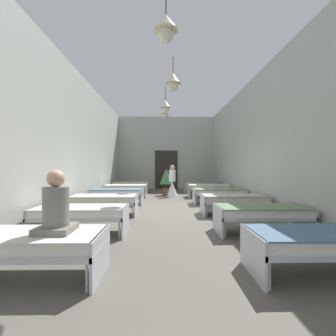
{
  "coord_description": "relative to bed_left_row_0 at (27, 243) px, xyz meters",
  "views": [
    {
      "loc": [
        -0.18,
        -7.71,
        1.42
      ],
      "look_at": [
        0.0,
        1.19,
        1.35
      ],
      "focal_mm": 24.74,
      "sensor_mm": 36.0,
      "label": 1
    }
  ],
  "objects": [
    {
      "name": "bed_right_row_1",
      "position": [
        3.81,
        1.9,
        0.0
      ],
      "size": [
        1.9,
        0.84,
        0.57
      ],
      "color": "#B7BCC1",
      "rests_on": "ground"
    },
    {
      "name": "bed_right_row_3",
      "position": [
        3.81,
        5.7,
        0.0
      ],
      "size": [
        1.9,
        0.84,
        0.57
      ],
      "color": "#B7BCC1",
      "rests_on": "ground"
    },
    {
      "name": "ground_plane",
      "position": [
        1.91,
        4.75,
        -0.49
      ],
      "size": [
        6.51,
        14.06,
        0.1
      ],
      "primitive_type": "cube",
      "color": "#59544C"
    },
    {
      "name": "bed_left_row_3",
      "position": [
        0.0,
        5.7,
        0.0
      ],
      "size": [
        1.9,
        0.84,
        0.57
      ],
      "color": "#B7BCC1",
      "rests_on": "ground"
    },
    {
      "name": "bed_left_row_2",
      "position": [
        0.0,
        3.8,
        0.0
      ],
      "size": [
        1.9,
        0.84,
        0.57
      ],
      "color": "#B7BCC1",
      "rests_on": "ground"
    },
    {
      "name": "bed_right_row_5",
      "position": [
        3.81,
        9.5,
        0.0
      ],
      "size": [
        1.9,
        0.84,
        0.57
      ],
      "color": "#B7BCC1",
      "rests_on": "ground"
    },
    {
      "name": "nurse_near_aisle",
      "position": [
        2.14,
        7.92,
        0.09
      ],
      "size": [
        0.52,
        0.52,
        1.49
      ],
      "rotation": [
        0.0,
        0.0,
        1.87
      ],
      "color": "white",
      "rests_on": "ground"
    },
    {
      "name": "patient_seated_primary",
      "position": [
        0.35,
        0.03,
        0.43
      ],
      "size": [
        0.44,
        0.44,
        0.8
      ],
      "color": "slate",
      "rests_on": "bed_left_row_0"
    },
    {
      "name": "bed_left_row_4",
      "position": [
        0.0,
        7.6,
        0.0
      ],
      "size": [
        1.9,
        0.84,
        0.57
      ],
      "color": "#B7BCC1",
      "rests_on": "ground"
    },
    {
      "name": "bed_left_row_1",
      "position": [
        0.0,
        1.9,
        0.0
      ],
      "size": [
        1.9,
        0.84,
        0.57
      ],
      "color": "#B7BCC1",
      "rests_on": "ground"
    },
    {
      "name": "potted_plant",
      "position": [
        1.86,
        8.33,
        0.39
      ],
      "size": [
        0.62,
        0.62,
        1.31
      ],
      "color": "brown",
      "rests_on": "ground"
    },
    {
      "name": "bed_right_row_0",
      "position": [
        3.81,
        0.0,
        0.0
      ],
      "size": [
        1.9,
        0.84,
        0.57
      ],
      "color": "#B7BCC1",
      "rests_on": "ground"
    },
    {
      "name": "room_shell",
      "position": [
        1.91,
        6.07,
        1.83
      ],
      "size": [
        6.31,
        13.66,
        4.52
      ],
      "color": "#B2B7AD",
      "rests_on": "ground"
    },
    {
      "name": "bed_left_row_0",
      "position": [
        0.0,
        0.0,
        0.0
      ],
      "size": [
        1.9,
        0.84,
        0.57
      ],
      "color": "#B7BCC1",
      "rests_on": "ground"
    },
    {
      "name": "bed_right_row_2",
      "position": [
        3.81,
        3.8,
        0.0
      ],
      "size": [
        1.9,
        0.84,
        0.57
      ],
      "color": "#B7BCC1",
      "rests_on": "ground"
    },
    {
      "name": "bed_left_row_5",
      "position": [
        0.0,
        9.5,
        0.0
      ],
      "size": [
        1.9,
        0.84,
        0.57
      ],
      "color": "#B7BCC1",
      "rests_on": "ground"
    },
    {
      "name": "bed_right_row_4",
      "position": [
        3.81,
        7.6,
        0.0
      ],
      "size": [
        1.9,
        0.84,
        0.57
      ],
      "color": "#B7BCC1",
      "rests_on": "ground"
    }
  ]
}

